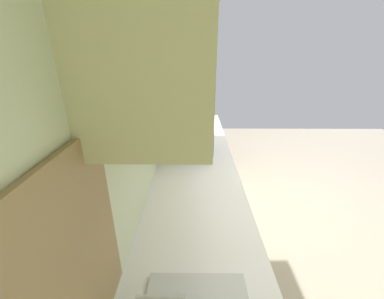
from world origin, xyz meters
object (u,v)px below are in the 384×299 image
at_px(oven_range, 194,136).
at_px(kettle, 198,115).
at_px(bowl, 198,126).
at_px(microwave, 193,136).

relative_size(oven_range, kettle, 5.86).
xyz_separation_m(bowl, kettle, (0.32, 0.00, 0.05)).
relative_size(bowl, kettle, 0.91).
height_order(oven_range, microwave, microwave).
distance_m(microwave, kettle, 0.98).
height_order(microwave, kettle, microwave).
xyz_separation_m(oven_range, kettle, (-0.66, -0.05, 0.53)).
distance_m(microwave, bowl, 0.66).
bearing_deg(bowl, oven_range, 3.15).
height_order(oven_range, bowl, oven_range).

